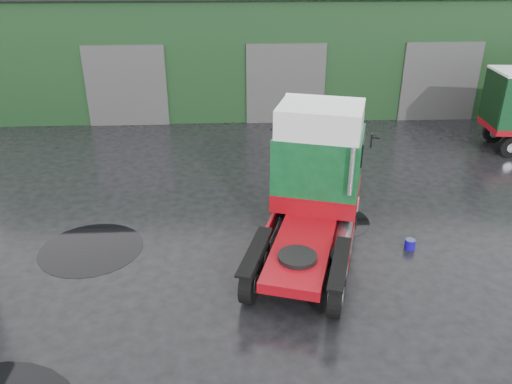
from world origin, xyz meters
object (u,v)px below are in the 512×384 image
at_px(tree_back_b, 364,13).
at_px(warehouse, 275,42).
at_px(tree_back_a, 159,0).
at_px(wash_bucket, 410,244).
at_px(hero_tractor, 309,193).

bearing_deg(tree_back_b, warehouse, -128.66).
height_order(warehouse, tree_back_a, tree_back_a).
relative_size(warehouse, wash_bucket, 102.12).
distance_m(hero_tractor, tree_back_a, 29.93).
xyz_separation_m(hero_tractor, wash_bucket, (3.17, 0.29, -1.92)).
distance_m(hero_tractor, tree_back_b, 30.28).
bearing_deg(tree_back_a, warehouse, -51.34).
xyz_separation_m(warehouse, tree_back_b, (8.00, 10.00, 0.59)).
xyz_separation_m(tree_back_a, tree_back_b, (16.00, 0.00, -1.00)).
height_order(hero_tractor, wash_bucket, hero_tractor).
distance_m(wash_bucket, tree_back_b, 29.41).
relative_size(warehouse, tree_back_b, 4.32).
bearing_deg(wash_bucket, tree_back_b, 78.87).
relative_size(tree_back_a, tree_back_b, 1.27).
height_order(tree_back_a, tree_back_b, tree_back_a).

